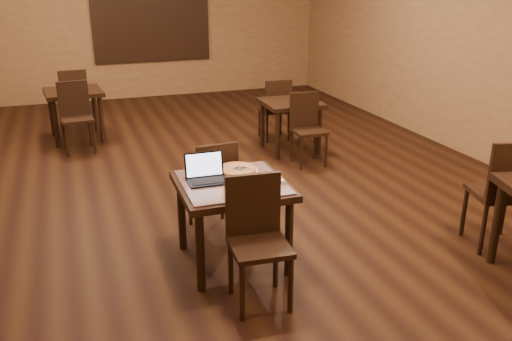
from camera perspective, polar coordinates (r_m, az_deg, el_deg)
name	(u,v)px	position (r m, az deg, el deg)	size (l,w,h in m)	color
ground	(184,178)	(6.89, -7.62, -0.81)	(10.00, 10.00, 0.00)	black
wall_back	(126,23)	(11.43, -13.53, 14.84)	(8.00, 0.02, 3.00)	#997B4E
wall_front	(473,258)	(2.06, 21.85, -8.54)	(8.00, 0.02, 3.00)	#997B4E
wall_right	(460,44)	(8.28, 20.67, 12.34)	(0.02, 10.00, 3.00)	#997B4E
mural	(151,20)	(11.45, -10.96, 15.29)	(2.34, 0.05, 1.64)	#295798
tiled_table	(232,193)	(4.66, -2.52, -2.35)	(0.94, 0.94, 0.76)	black
chair_main_near	(257,232)	(4.17, 0.08, -6.53)	(0.47, 0.47, 1.01)	black
chair_main_far	(214,182)	(5.26, -4.40, -1.21)	(0.44, 0.44, 0.94)	black
laptop	(206,174)	(4.64, -5.29, -0.33)	(0.34, 0.27, 0.23)	black
plate	(264,185)	(4.52, 0.80, -1.51)	(0.25, 0.25, 0.01)	white
pizza_slice	(264,183)	(4.52, 0.80, -1.33)	(0.21, 0.21, 0.02)	beige
pizza_pan	(237,170)	(4.87, -2.02, 0.01)	(0.38, 0.38, 0.01)	silver
pizza_whole	(237,169)	(4.86, -2.02, 0.17)	(0.35, 0.35, 0.02)	beige
spatula	(240,168)	(4.85, -1.73, 0.22)	(0.09, 0.23, 0.01)	silver
napkin_roll	(282,179)	(4.62, 2.72, -0.95)	(0.05, 0.16, 0.04)	white
other_table_a	(290,110)	(7.76, 3.65, 6.42)	(0.80, 0.80, 0.73)	black
other_table_a_chair_near	(307,124)	(7.29, 5.35, 4.87)	(0.42, 0.42, 0.95)	black
other_table_a_chair_far	(276,106)	(8.27, 2.13, 6.78)	(0.42, 0.42, 0.95)	black
other_table_b	(74,99)	(8.75, -18.60, 7.18)	(0.89, 0.89, 0.77)	black
other_table_b_chair_near	(76,112)	(8.20, -18.45, 5.82)	(0.46, 0.46, 1.00)	black
other_table_b_chair_far	(74,96)	(9.33, -18.63, 7.44)	(0.46, 0.46, 1.00)	black
other_table_c_chair_far	(505,189)	(5.38, 24.70, -1.75)	(0.57, 0.57, 1.07)	black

